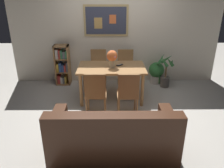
% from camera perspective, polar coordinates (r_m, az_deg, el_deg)
% --- Properties ---
extents(ground_plane, '(12.00, 12.00, 0.00)m').
position_cam_1_polar(ground_plane, '(4.71, 1.09, -6.05)').
color(ground_plane, '#B7B2A8').
extents(wall_back_with_painting, '(5.20, 0.14, 2.60)m').
position_cam_1_polar(wall_back_with_painting, '(5.77, 0.73, 13.22)').
color(wall_back_with_painting, beige).
rests_on(wall_back_with_painting, ground_plane).
extents(dining_table, '(1.43, 0.86, 0.75)m').
position_cam_1_polar(dining_table, '(4.85, -0.12, 3.25)').
color(dining_table, '#9E7042').
rests_on(dining_table, ground_plane).
extents(dining_chair_near_left, '(0.40, 0.41, 0.91)m').
position_cam_1_polar(dining_chair_near_left, '(4.18, -4.18, -1.80)').
color(dining_chair_near_left, '#9E7042').
rests_on(dining_chair_near_left, ground_plane).
extents(dining_chair_far_left, '(0.40, 0.41, 0.91)m').
position_cam_1_polar(dining_chair_far_left, '(5.61, -3.45, 4.80)').
color(dining_chair_far_left, '#9E7042').
rests_on(dining_chair_far_left, ground_plane).
extents(dining_chair_near_right, '(0.40, 0.41, 0.91)m').
position_cam_1_polar(dining_chair_near_right, '(4.18, 4.09, -1.85)').
color(dining_chair_near_right, '#9E7042').
rests_on(dining_chair_near_right, ground_plane).
extents(dining_chair_far_right, '(0.40, 0.41, 0.91)m').
position_cam_1_polar(dining_chair_far_right, '(5.60, 3.44, 4.77)').
color(dining_chair_far_right, '#9E7042').
rests_on(dining_chair_far_right, ground_plane).
extents(leather_couch, '(1.80, 0.84, 0.84)m').
position_cam_1_polar(leather_couch, '(3.34, 0.29, -13.32)').
color(leather_couch, '#472819').
rests_on(leather_couch, ground_plane).
extents(bookshelf, '(0.36, 0.28, 1.02)m').
position_cam_1_polar(bookshelf, '(5.84, -12.41, 4.67)').
color(bookshelf, '#9E7042').
rests_on(bookshelf, ground_plane).
extents(potted_ivy, '(0.39, 0.39, 0.55)m').
position_cam_1_polar(potted_ivy, '(5.93, 11.15, 2.98)').
color(potted_ivy, '#B2ADA3').
rests_on(potted_ivy, ground_plane).
extents(potted_palm, '(0.43, 0.45, 0.83)m').
position_cam_1_polar(potted_palm, '(5.72, 13.39, 2.87)').
color(potted_palm, '#4C4742').
rests_on(potted_palm, ground_plane).
extents(flower_vase, '(0.23, 0.23, 0.36)m').
position_cam_1_polar(flower_vase, '(4.71, 0.03, 6.86)').
color(flower_vase, tan).
rests_on(flower_vase, dining_table).
extents(tv_remote, '(0.15, 0.13, 0.02)m').
position_cam_1_polar(tv_remote, '(4.89, 1.98, 4.84)').
color(tv_remote, black).
rests_on(tv_remote, dining_table).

